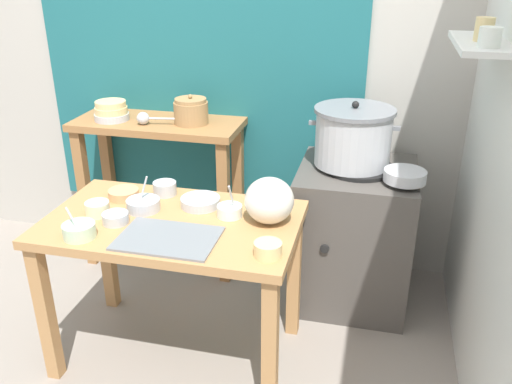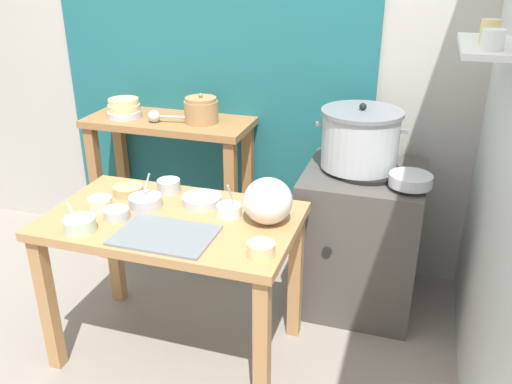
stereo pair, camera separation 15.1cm
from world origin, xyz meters
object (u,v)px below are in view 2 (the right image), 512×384
(prep_bowl_6, at_px, (145,201))
(prep_bowl_8, at_px, (117,213))
(wide_pan, at_px, (411,180))
(ladle, at_px, (156,116))
(prep_table, at_px, (173,239))
(bowl_stack_enamel, at_px, (124,108))
(stove_block, at_px, (359,238))
(plastic_bag, at_px, (268,201))
(prep_bowl_3, at_px, (128,190))
(prep_bowl_0, at_px, (261,249))
(serving_tray, at_px, (165,235))
(prep_bowl_5, at_px, (79,224))
(prep_bowl_4, at_px, (169,185))
(prep_bowl_2, at_px, (202,200))
(steamer_pot, at_px, (360,139))
(prep_bowl_7, at_px, (229,209))
(prep_bowl_1, at_px, (100,203))
(clay_pot, at_px, (201,110))
(back_shelf_table, at_px, (171,155))

(prep_bowl_6, height_order, prep_bowl_8, prep_bowl_6)
(wide_pan, bearing_deg, ladle, 171.81)
(prep_table, bearing_deg, prep_bowl_6, 159.36)
(bowl_stack_enamel, bearing_deg, wide_pan, -8.44)
(stove_block, distance_m, plastic_bag, 0.81)
(stove_block, relative_size, plastic_bag, 3.70)
(ladle, bearing_deg, bowl_stack_enamel, 169.93)
(prep_bowl_3, xyz_separation_m, prep_bowl_6, (0.14, -0.10, 0.01))
(plastic_bag, distance_m, prep_bowl_0, 0.29)
(prep_bowl_8, bearing_deg, serving_tray, -17.41)
(prep_bowl_3, distance_m, prep_bowl_5, 0.39)
(bowl_stack_enamel, bearing_deg, plastic_bag, -32.82)
(prep_table, relative_size, serving_tray, 2.75)
(plastic_bag, relative_size, prep_bowl_4, 1.90)
(prep_bowl_2, bearing_deg, stove_block, 37.51)
(serving_tray, xyz_separation_m, prep_bowl_4, (-0.18, 0.41, 0.03))
(steamer_pot, distance_m, prep_bowl_7, 0.79)
(prep_bowl_4, bearing_deg, prep_table, -62.01)
(prep_bowl_3, distance_m, prep_bowl_6, 0.17)
(prep_bowl_6, bearing_deg, prep_bowl_5, -116.52)
(prep_bowl_1, bearing_deg, stove_block, 33.19)
(ladle, relative_size, prep_bowl_1, 2.53)
(clay_pot, height_order, prep_bowl_6, clay_pot)
(back_shelf_table, distance_m, prep_bowl_6, 0.79)
(prep_bowl_0, height_order, prep_bowl_3, prep_bowl_0)
(clay_pot, bearing_deg, wide_pan, -13.58)
(back_shelf_table, xyz_separation_m, prep_bowl_1, (0.06, -0.84, 0.07))
(prep_bowl_6, bearing_deg, prep_bowl_3, 146.06)
(plastic_bag, bearing_deg, back_shelf_table, 138.02)
(ladle, xyz_separation_m, prep_bowl_5, (0.13, -0.96, -0.18))
(prep_bowl_7, xyz_separation_m, prep_bowl_8, (-0.46, -0.17, -0.00))
(prep_bowl_1, bearing_deg, prep_bowl_7, 12.15)
(prep_bowl_2, bearing_deg, plastic_bag, -13.37)
(serving_tray, distance_m, prep_bowl_5, 0.36)
(plastic_bag, xyz_separation_m, wide_pan, (0.56, 0.45, -0.01))
(bowl_stack_enamel, xyz_separation_m, prep_bowl_8, (0.43, -0.85, -0.21))
(steamer_pot, bearing_deg, prep_bowl_7, -128.14)
(back_shelf_table, bearing_deg, plastic_bag, -41.98)
(stove_block, distance_m, clay_pot, 1.12)
(prep_table, xyz_separation_m, prep_bowl_2, (0.08, 0.16, 0.13))
(prep_bowl_1, height_order, prep_bowl_5, prep_bowl_5)
(plastic_bag, bearing_deg, prep_bowl_4, 163.39)
(prep_bowl_3, height_order, prep_bowl_8, prep_bowl_8)
(steamer_pot, distance_m, prep_bowl_8, 1.23)
(prep_bowl_2, bearing_deg, wide_pan, 22.18)
(prep_table, height_order, serving_tray, serving_tray)
(prep_table, xyz_separation_m, prep_bowl_7, (0.24, 0.09, 0.14))
(prep_table, xyz_separation_m, bowl_stack_enamel, (-0.65, 0.77, 0.34))
(serving_tray, bearing_deg, prep_bowl_2, 85.46)
(stove_block, height_order, serving_tray, stove_block)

